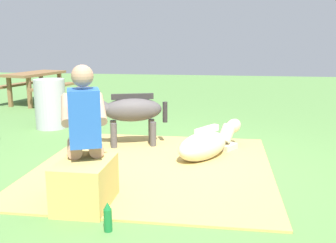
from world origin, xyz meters
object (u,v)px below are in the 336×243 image
pony_lying (207,144)px  water_barrel (50,104)px  picnic_bench (35,80)px  hay_bale (85,184)px  person_seated (84,128)px  soda_bottle (108,217)px  pony_standing (126,110)px

pony_lying → water_barrel: (1.35, 2.79, 0.24)m
water_barrel → picnic_bench: size_ratio=0.49×
pony_lying → picnic_bench: (3.71, 4.24, 0.39)m
hay_bale → picnic_bench: 6.27m
hay_bale → pony_lying: 1.99m
person_seated → pony_lying: 1.96m
picnic_bench → water_barrel: bearing=-148.4°
soda_bottle → water_barrel: water_barrel is taller
pony_lying → person_seated: bearing=144.2°
pony_standing → pony_lying: pony_standing is taller
soda_bottle → pony_standing: bearing=10.5°
pony_standing → soda_bottle: pony_standing is taller
pony_standing → pony_lying: (-0.36, -1.18, -0.36)m
pony_lying → soda_bottle: size_ratio=5.01×
hay_bale → pony_lying: size_ratio=0.50×
person_seated → water_barrel: (2.88, 1.69, -0.30)m
water_barrel → picnic_bench: 2.77m
pony_standing → picnic_bench: (3.35, 3.06, 0.03)m
soda_bottle → pony_lying: bearing=-18.6°
hay_bale → person_seated: (0.15, 0.04, 0.50)m
hay_bale → water_barrel: size_ratio=0.74×
person_seated → picnic_bench: 6.11m
soda_bottle → picnic_bench: size_ratio=0.14×
water_barrel → picnic_bench: bearing=31.6°
pony_lying → water_barrel: size_ratio=1.48×
soda_bottle → hay_bale: bearing=38.0°
pony_standing → pony_lying: 1.28m
water_barrel → picnic_bench: water_barrel is taller
pony_standing → hay_bale: bearing=-176.8°
pony_lying → picnic_bench: size_ratio=0.72×
water_barrel → soda_bottle: bearing=-149.2°
person_seated → picnic_bench: (5.24, 3.14, -0.15)m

